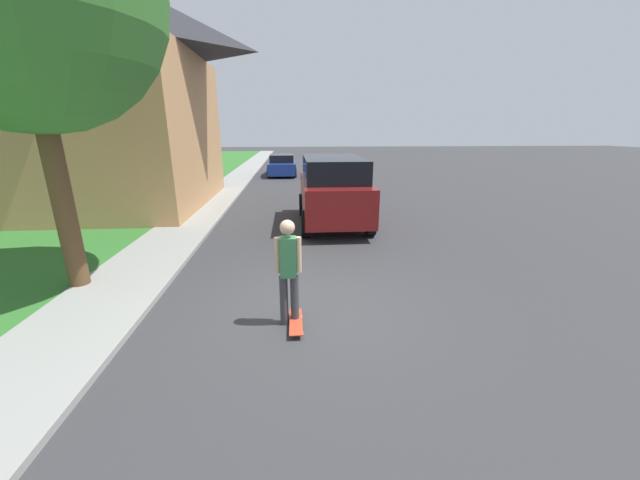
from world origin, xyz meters
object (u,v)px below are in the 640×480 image
(suv_parked, at_px, (333,189))
(skateboard, at_px, (296,322))
(skateboarder, at_px, (288,268))
(car_down_street, at_px, (282,165))

(suv_parked, bearing_deg, skateboard, -101.55)
(skateboarder, relative_size, skateboard, 2.09)
(skateboarder, xyz_separation_m, skateboard, (0.10, -0.11, -0.88))
(car_down_street, bearing_deg, skateboard, -88.04)
(suv_parked, bearing_deg, skateboarder, -102.60)
(skateboard, bearing_deg, suv_parked, 78.45)
(suv_parked, relative_size, skateboard, 5.36)
(suv_parked, bearing_deg, car_down_street, 98.44)
(suv_parked, height_order, skateboard, suv_parked)
(car_down_street, distance_m, skateboard, 19.59)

